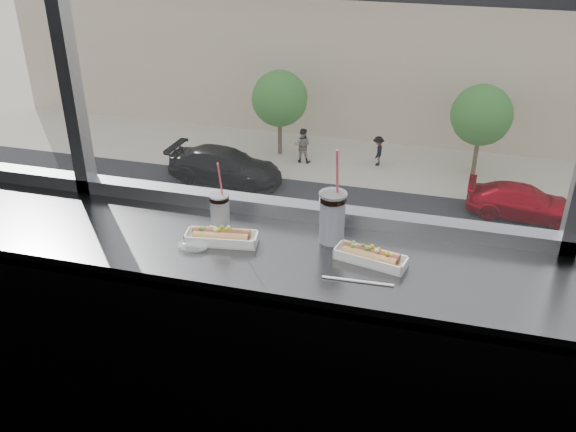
% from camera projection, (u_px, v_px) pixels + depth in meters
% --- Properties ---
extents(wall_back_lower, '(6.00, 0.00, 6.00)m').
position_uv_depth(wall_back_lower, '(305.00, 324.00, 2.89)').
color(wall_back_lower, black).
rests_on(wall_back_lower, ground).
extents(counter, '(6.00, 0.55, 0.06)m').
position_uv_depth(counter, '(289.00, 258.00, 2.41)').
color(counter, slate).
rests_on(counter, ground).
extents(counter_fascia, '(6.00, 0.04, 1.04)m').
position_uv_depth(counter_fascia, '(271.00, 408.00, 2.44)').
color(counter_fascia, slate).
rests_on(counter_fascia, ground).
extents(hotdog_tray_left, '(0.28, 0.13, 0.07)m').
position_uv_depth(hotdog_tray_left, '(222.00, 236.00, 2.44)').
color(hotdog_tray_left, white).
rests_on(hotdog_tray_left, counter).
extents(hotdog_tray_right, '(0.28, 0.14, 0.06)m').
position_uv_depth(hotdog_tray_right, '(371.00, 256.00, 2.32)').
color(hotdog_tray_right, white).
rests_on(hotdog_tray_right, counter).
extents(soda_cup_left, '(0.08, 0.08, 0.30)m').
position_uv_depth(soda_cup_left, '(220.00, 210.00, 2.50)').
color(soda_cup_left, white).
rests_on(soda_cup_left, counter).
extents(soda_cup_right, '(0.11, 0.11, 0.39)m').
position_uv_depth(soda_cup_right, '(332.00, 215.00, 2.41)').
color(soda_cup_right, white).
rests_on(soda_cup_right, counter).
extents(loose_straw, '(0.25, 0.02, 0.01)m').
position_uv_depth(loose_straw, '(358.00, 281.00, 2.21)').
color(loose_straw, white).
rests_on(loose_straw, counter).
extents(wrapper, '(0.11, 0.08, 0.03)m').
position_uv_depth(wrapper, '(193.00, 246.00, 2.40)').
color(wrapper, silver).
rests_on(wrapper, counter).
extents(plaza_ground, '(120.00, 120.00, 0.00)m').
position_uv_depth(plaza_ground, '(449.00, 83.00, 45.30)').
color(plaza_ground, '#B8AD97').
rests_on(plaza_ground, ground).
extents(street_asphalt, '(80.00, 10.00, 0.06)m').
position_uv_depth(street_asphalt, '(422.00, 251.00, 25.35)').
color(street_asphalt, black).
rests_on(street_asphalt, plaza_ground).
extents(far_sidewalk, '(80.00, 6.00, 0.04)m').
position_uv_depth(far_sidewalk, '(435.00, 170.00, 32.14)').
color(far_sidewalk, '#B8AD97').
rests_on(far_sidewalk, plaza_ground).
extents(far_building, '(50.00, 14.00, 8.00)m').
position_uv_depth(far_building, '(453.00, 44.00, 38.72)').
color(far_building, '#BFAD8E').
rests_on(far_building, plaza_ground).
extents(car_near_a, '(2.50, 5.95, 1.98)m').
position_uv_depth(car_near_a, '(45.00, 231.00, 24.71)').
color(car_near_a, gray).
rests_on(car_near_a, street_asphalt).
extents(car_far_a, '(3.15, 6.61, 2.14)m').
position_uv_depth(car_far_a, '(225.00, 161.00, 30.44)').
color(car_far_a, black).
rests_on(car_far_a, street_asphalt).
extents(car_far_b, '(2.60, 5.65, 1.85)m').
position_uv_depth(car_far_b, '(525.00, 197.00, 27.39)').
color(car_far_b, '#AA000D').
rests_on(car_far_b, street_asphalt).
extents(car_near_c, '(2.88, 6.13, 1.99)m').
position_uv_depth(car_near_c, '(473.00, 294.00, 21.04)').
color(car_near_c, '#9A0100').
rests_on(car_near_c, street_asphalt).
extents(pedestrian_a, '(0.96, 0.72, 2.17)m').
position_uv_depth(pedestrian_a, '(303.00, 142.00, 32.53)').
color(pedestrian_a, '#66605B').
rests_on(pedestrian_a, far_sidewalk).
extents(pedestrian_b, '(0.61, 0.82, 1.84)m').
position_uv_depth(pedestrian_b, '(378.00, 148.00, 32.24)').
color(pedestrian_b, '#66605B').
rests_on(pedestrian_b, far_sidewalk).
extents(tree_left, '(2.88, 2.88, 4.50)m').
position_uv_depth(tree_left, '(280.00, 99.00, 32.55)').
color(tree_left, '#47382B').
rests_on(tree_left, far_sidewalk).
extents(tree_center, '(2.92, 2.92, 4.56)m').
position_uv_depth(tree_center, '(482.00, 115.00, 30.26)').
color(tree_center, '#47382B').
rests_on(tree_center, far_sidewalk).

